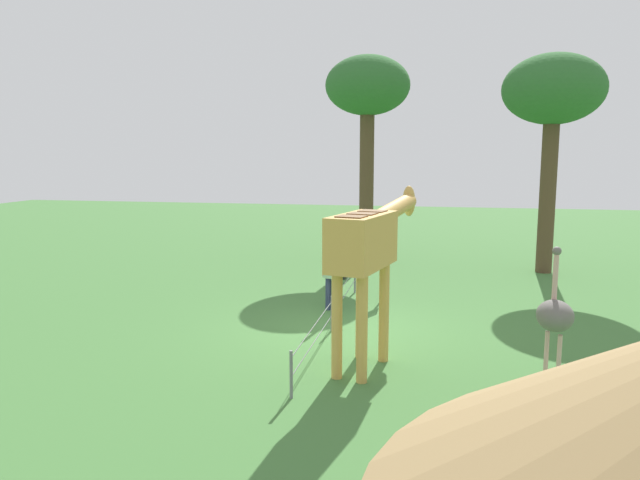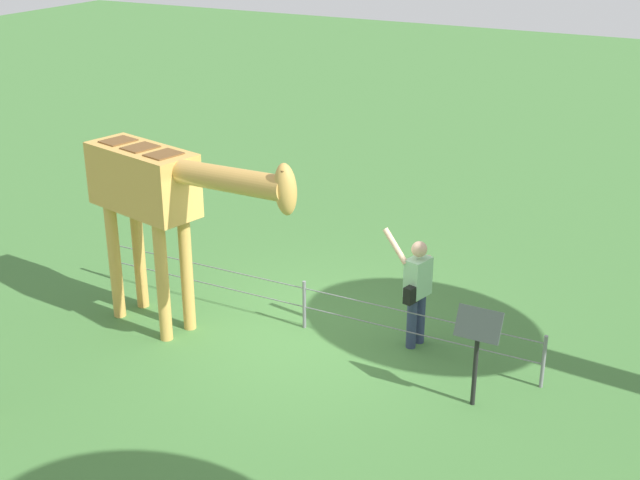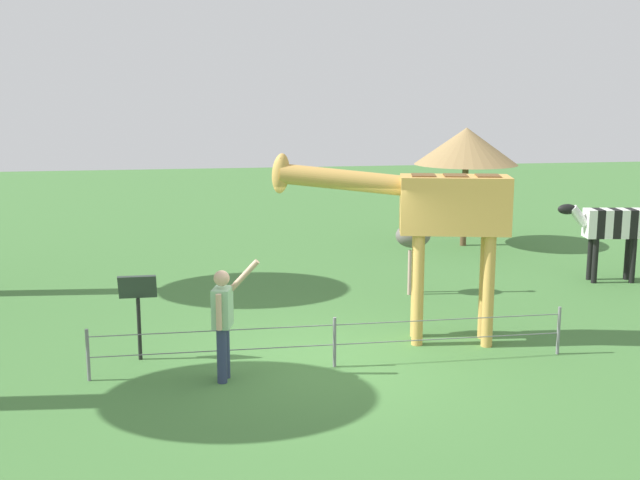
% 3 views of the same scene
% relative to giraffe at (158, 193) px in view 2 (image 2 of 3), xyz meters
% --- Properties ---
extents(ground_plane, '(60.00, 60.00, 0.00)m').
position_rel_giraffe_xyz_m(ground_plane, '(1.77, 0.73, -2.11)').
color(ground_plane, '#427538').
extents(giraffe, '(3.77, 1.34, 3.04)m').
position_rel_giraffe_xyz_m(giraffe, '(0.00, 0.00, 0.00)').
color(giraffe, gold).
rests_on(giraffe, ground_plane).
extents(visitor, '(0.70, 0.59, 1.71)m').
position_rel_giraffe_xyz_m(visitor, '(3.39, 1.23, -1.21)').
color(visitor, navy).
rests_on(visitor, ground_plane).
extents(info_sign, '(0.56, 0.21, 1.32)m').
position_rel_giraffe_xyz_m(info_sign, '(4.61, 0.16, -1.16)').
color(info_sign, black).
rests_on(info_sign, ground_plane).
extents(wire_fence, '(7.05, 0.05, 0.75)m').
position_rel_giraffe_xyz_m(wire_fence, '(1.77, 0.95, -1.71)').
color(wire_fence, slate).
rests_on(wire_fence, ground_plane).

